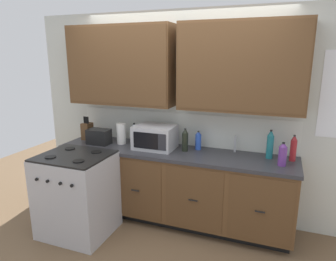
{
  "coord_description": "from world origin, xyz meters",
  "views": [
    {
      "loc": [
        1.15,
        -2.89,
        1.99
      ],
      "look_at": [
        -0.05,
        0.27,
        1.15
      ],
      "focal_mm": 32.12,
      "sensor_mm": 36.0,
      "label": 1
    }
  ],
  "objects_px": {
    "paper_towel_roll": "(121,134)",
    "bottle_clear": "(134,134)",
    "bottle_violet": "(283,154)",
    "bottle_red": "(293,148)",
    "toaster": "(99,137)",
    "stove_range": "(77,194)",
    "bottle_dark": "(185,140)",
    "bottle_blue": "(198,140)",
    "microwave": "(155,137)",
    "knife_block": "(87,131)",
    "bottle_teal": "(270,145)"
  },
  "relations": [
    {
      "from": "paper_towel_roll",
      "to": "bottle_clear",
      "type": "xyz_separation_m",
      "value": [
        0.17,
        0.03,
        0.0
      ]
    },
    {
      "from": "toaster",
      "to": "knife_block",
      "type": "xyz_separation_m",
      "value": [
        -0.27,
        0.14,
        0.02
      ]
    },
    {
      "from": "bottle_red",
      "to": "bottle_dark",
      "type": "xyz_separation_m",
      "value": [
        -1.18,
        -0.08,
        -0.01
      ]
    },
    {
      "from": "bottle_teal",
      "to": "paper_towel_roll",
      "type": "bearing_deg",
      "value": -177.67
    },
    {
      "from": "paper_towel_roll",
      "to": "bottle_red",
      "type": "relative_size",
      "value": 0.91
    },
    {
      "from": "bottle_violet",
      "to": "bottle_blue",
      "type": "xyz_separation_m",
      "value": [
        -0.95,
        0.23,
        -0.01
      ]
    },
    {
      "from": "bottle_teal",
      "to": "bottle_red",
      "type": "distance_m",
      "value": 0.24
    },
    {
      "from": "bottle_teal",
      "to": "bottle_red",
      "type": "xyz_separation_m",
      "value": [
        0.24,
        0.0,
        -0.02
      ]
    },
    {
      "from": "knife_block",
      "to": "bottle_blue",
      "type": "xyz_separation_m",
      "value": [
        1.51,
        0.08,
        -0.0
      ]
    },
    {
      "from": "toaster",
      "to": "bottle_red",
      "type": "distance_m",
      "value": 2.3
    },
    {
      "from": "microwave",
      "to": "bottle_red",
      "type": "distance_m",
      "value": 1.55
    },
    {
      "from": "bottle_red",
      "to": "toaster",
      "type": "bearing_deg",
      "value": -175.29
    },
    {
      "from": "stove_range",
      "to": "bottle_blue",
      "type": "xyz_separation_m",
      "value": [
        1.19,
        0.79,
        0.54
      ]
    },
    {
      "from": "toaster",
      "to": "bottle_violet",
      "type": "distance_m",
      "value": 2.18
    },
    {
      "from": "bottle_dark",
      "to": "bottle_blue",
      "type": "distance_m",
      "value": 0.17
    },
    {
      "from": "microwave",
      "to": "knife_block",
      "type": "height_order",
      "value": "knife_block"
    },
    {
      "from": "knife_block",
      "to": "bottle_red",
      "type": "height_order",
      "value": "knife_block"
    },
    {
      "from": "knife_block",
      "to": "bottle_teal",
      "type": "xyz_separation_m",
      "value": [
        2.33,
        0.05,
        0.04
      ]
    },
    {
      "from": "paper_towel_roll",
      "to": "bottle_violet",
      "type": "distance_m",
      "value": 1.93
    },
    {
      "from": "bottle_clear",
      "to": "bottle_violet",
      "type": "distance_m",
      "value": 1.76
    },
    {
      "from": "bottle_dark",
      "to": "bottle_blue",
      "type": "relative_size",
      "value": 1.19
    },
    {
      "from": "paper_towel_roll",
      "to": "bottle_red",
      "type": "distance_m",
      "value": 2.03
    },
    {
      "from": "bottle_violet",
      "to": "bottle_blue",
      "type": "relative_size",
      "value": 1.08
    },
    {
      "from": "stove_range",
      "to": "toaster",
      "type": "height_order",
      "value": "toaster"
    },
    {
      "from": "toaster",
      "to": "paper_towel_roll",
      "type": "relative_size",
      "value": 1.08
    },
    {
      "from": "microwave",
      "to": "bottle_dark",
      "type": "height_order",
      "value": "microwave"
    },
    {
      "from": "knife_block",
      "to": "bottle_red",
      "type": "bearing_deg",
      "value": 1.08
    },
    {
      "from": "stove_range",
      "to": "toaster",
      "type": "relative_size",
      "value": 3.39
    },
    {
      "from": "stove_range",
      "to": "bottle_violet",
      "type": "distance_m",
      "value": 2.28
    },
    {
      "from": "bottle_violet",
      "to": "microwave",
      "type": "bearing_deg",
      "value": 176.67
    },
    {
      "from": "paper_towel_roll",
      "to": "toaster",
      "type": "bearing_deg",
      "value": -155.99
    },
    {
      "from": "bottle_clear",
      "to": "knife_block",
      "type": "bearing_deg",
      "value": -179.35
    },
    {
      "from": "microwave",
      "to": "toaster",
      "type": "xyz_separation_m",
      "value": [
        -0.74,
        -0.08,
        -0.04
      ]
    },
    {
      "from": "paper_towel_roll",
      "to": "bottle_clear",
      "type": "bearing_deg",
      "value": 11.09
    },
    {
      "from": "bottle_teal",
      "to": "bottle_violet",
      "type": "relative_size",
      "value": 1.29
    },
    {
      "from": "paper_towel_roll",
      "to": "bottle_violet",
      "type": "bearing_deg",
      "value": -3.55
    },
    {
      "from": "toaster",
      "to": "knife_block",
      "type": "height_order",
      "value": "knife_block"
    },
    {
      "from": "toaster",
      "to": "bottle_blue",
      "type": "xyz_separation_m",
      "value": [
        1.24,
        0.22,
        0.02
      ]
    },
    {
      "from": "paper_towel_roll",
      "to": "bottle_red",
      "type": "height_order",
      "value": "bottle_red"
    },
    {
      "from": "microwave",
      "to": "bottle_clear",
      "type": "relative_size",
      "value": 1.75
    },
    {
      "from": "bottle_clear",
      "to": "bottle_violet",
      "type": "height_order",
      "value": "bottle_clear"
    },
    {
      "from": "paper_towel_roll",
      "to": "bottle_red",
      "type": "xyz_separation_m",
      "value": [
        2.03,
        0.07,
        0.01
      ]
    },
    {
      "from": "bottle_teal",
      "to": "bottle_red",
      "type": "relative_size",
      "value": 1.12
    },
    {
      "from": "knife_block",
      "to": "stove_range",
      "type": "bearing_deg",
      "value": -65.41
    },
    {
      "from": "paper_towel_roll",
      "to": "bottle_teal",
      "type": "height_order",
      "value": "bottle_teal"
    },
    {
      "from": "bottle_teal",
      "to": "bottle_blue",
      "type": "bearing_deg",
      "value": 177.61
    },
    {
      "from": "bottle_dark",
      "to": "bottle_violet",
      "type": "xyz_separation_m",
      "value": [
        1.07,
        -0.11,
        -0.01
      ]
    },
    {
      "from": "bottle_red",
      "to": "bottle_blue",
      "type": "height_order",
      "value": "bottle_red"
    },
    {
      "from": "microwave",
      "to": "knife_block",
      "type": "relative_size",
      "value": 1.55
    },
    {
      "from": "knife_block",
      "to": "toaster",
      "type": "bearing_deg",
      "value": -27.13
    }
  ]
}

